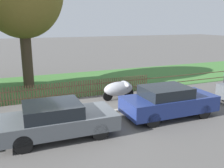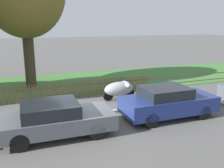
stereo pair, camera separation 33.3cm
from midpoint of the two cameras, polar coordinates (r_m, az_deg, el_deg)
name	(u,v)px [view 2 (the right image)]	position (r m, az deg, el deg)	size (l,w,h in m)	color
ground_plane	(75,119)	(10.88, -7.61, -7.85)	(120.00, 120.00, 0.00)	#565451
kerb_stone	(74,117)	(10.95, -7.74, -7.38)	(39.37, 0.20, 0.12)	#9E998E
grass_strip	(53,84)	(16.95, -12.75, -0.11)	(39.37, 6.89, 0.01)	#3D7033
park_fence	(62,91)	(13.55, -10.68, -1.50)	(39.37, 0.05, 0.94)	brown
parked_car_navy_estate	(55,118)	(9.24, -11.91, -7.72)	(4.14, 1.91, 1.26)	#51565B
parked_car_red_compact	(168,102)	(11.04, 13.43, -3.94)	(4.09, 1.78, 1.36)	navy
covered_motorcycle	(120,89)	(13.24, 2.51, -1.06)	(1.78, 0.94, 0.97)	black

